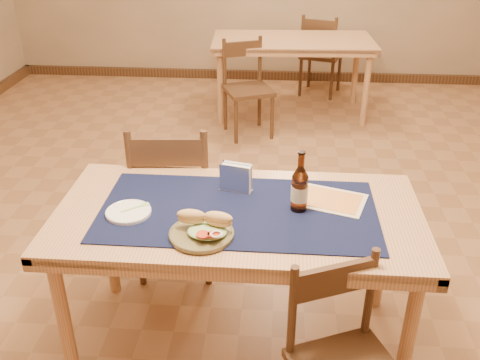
# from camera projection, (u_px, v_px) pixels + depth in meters

# --- Properties ---
(room) EXTENTS (6.04, 7.04, 2.84)m
(room) POSITION_uv_depth(u_px,v_px,m) (251.00, 20.00, 2.72)
(room) COLOR #996943
(room) RESTS_ON ground
(main_table) EXTENTS (1.60, 0.80, 0.75)m
(main_table) POSITION_uv_depth(u_px,v_px,m) (238.00, 227.00, 2.36)
(main_table) COLOR tan
(main_table) RESTS_ON ground
(placemat) EXTENTS (1.20, 0.60, 0.01)m
(placemat) POSITION_uv_depth(u_px,v_px,m) (238.00, 210.00, 2.32)
(placemat) COLOR black
(placemat) RESTS_ON main_table
(baseboard) EXTENTS (6.00, 7.00, 0.10)m
(baseboard) POSITION_uv_depth(u_px,v_px,m) (249.00, 240.00, 3.36)
(baseboard) COLOR #482D19
(baseboard) RESTS_ON ground
(back_table) EXTENTS (1.56, 0.84, 0.75)m
(back_table) POSITION_uv_depth(u_px,v_px,m) (293.00, 48.00, 5.12)
(back_table) COLOR tan
(back_table) RESTS_ON ground
(chair_main_far) EXTENTS (0.47, 0.47, 0.95)m
(chair_main_far) POSITION_uv_depth(u_px,v_px,m) (174.00, 196.00, 2.96)
(chair_main_far) COLOR #482D19
(chair_main_far) RESTS_ON ground
(chair_back_near) EXTENTS (0.51, 0.51, 0.85)m
(chair_back_near) POSITION_uv_depth(u_px,v_px,m) (247.00, 87.00, 4.79)
(chair_back_near) COLOR #482D19
(chair_back_near) RESTS_ON ground
(chair_back_far) EXTENTS (0.51, 0.51, 0.87)m
(chair_back_far) POSITION_uv_depth(u_px,v_px,m) (321.00, 54.00, 5.74)
(chair_back_far) COLOR #482D19
(chair_back_far) RESTS_ON ground
(sandwich_plate) EXTENTS (0.26, 0.26, 0.10)m
(sandwich_plate) POSITION_uv_depth(u_px,v_px,m) (204.00, 230.00, 2.14)
(sandwich_plate) COLOR brown
(sandwich_plate) RESTS_ON placemat
(side_plate) EXTENTS (0.20, 0.20, 0.02)m
(side_plate) POSITION_uv_depth(u_px,v_px,m) (128.00, 212.00, 2.29)
(side_plate) COLOR white
(side_plate) RESTS_ON placemat
(fork) EXTENTS (0.11, 0.09, 0.00)m
(fork) POSITION_uv_depth(u_px,v_px,m) (137.00, 207.00, 2.32)
(fork) COLOR #91D172
(fork) RESTS_ON side_plate
(beer_bottle) EXTENTS (0.07, 0.07, 0.28)m
(beer_bottle) POSITION_uv_depth(u_px,v_px,m) (300.00, 189.00, 2.28)
(beer_bottle) COLOR #45200C
(beer_bottle) RESTS_ON placemat
(napkin_holder) EXTENTS (0.16, 0.09, 0.13)m
(napkin_holder) POSITION_uv_depth(u_px,v_px,m) (236.00, 178.00, 2.45)
(napkin_holder) COLOR silver
(napkin_holder) RESTS_ON placemat
(menu_card) EXTENTS (0.36, 0.31, 0.01)m
(menu_card) POSITION_uv_depth(u_px,v_px,m) (330.00, 200.00, 2.39)
(menu_card) COLOR beige
(menu_card) RESTS_ON placemat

